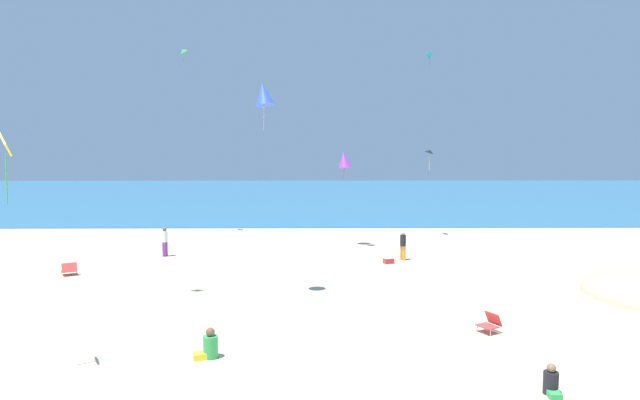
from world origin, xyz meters
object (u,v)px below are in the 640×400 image
at_px(person_0, 209,347).
at_px(kite_purple, 344,160).
at_px(beach_chair_mid_beach, 69,269).
at_px(kite_teal, 429,55).
at_px(kite_blue, 263,94).
at_px(kite_yellow, 5,148).
at_px(person_3, 551,383).
at_px(cooler_box, 389,260).
at_px(person_1, 403,243).
at_px(kite_green, 182,51).
at_px(kite_black, 430,152).
at_px(person_4, 165,240).
at_px(beach_chair_far_right, 490,323).

distance_m(person_0, kite_purple, 17.50).
xyz_separation_m(beach_chair_mid_beach, kite_teal, (19.11, 18.72, 12.22)).
xyz_separation_m(person_0, kite_purple, (4.32, 16.35, 4.50)).
xyz_separation_m(person_0, kite_blue, (0.92, 5.70, 6.94)).
relative_size(person_0, kite_yellow, 0.47).
bearing_deg(person_3, cooler_box, -169.59).
bearing_deg(beach_chair_mid_beach, person_0, -169.63).
xyz_separation_m(kite_yellow, kite_purple, (8.54, 17.54, -0.54)).
height_order(person_1, kite_green, kite_green).
bearing_deg(person_1, kite_green, -88.58).
bearing_deg(beach_chair_mid_beach, kite_purple, -89.10).
height_order(person_1, kite_purple, kite_purple).
bearing_deg(kite_green, kite_yellow, -86.92).
distance_m(cooler_box, kite_black, 10.24).
distance_m(beach_chair_mid_beach, kite_yellow, 12.18).
xyz_separation_m(person_4, kite_black, (14.57, 6.31, 4.40)).
bearing_deg(person_0, person_3, 145.79).
xyz_separation_m(person_0, person_1, (6.97, 12.37, 0.53)).
distance_m(beach_chair_far_right, kite_green, 25.31).
height_order(kite_blue, kite_purple, kite_blue).
xyz_separation_m(person_3, kite_teal, (3.56, 30.18, 12.23)).
bearing_deg(beach_chair_mid_beach, kite_green, -41.32).
bearing_deg(beach_chair_far_right, person_0, -14.80).
bearing_deg(person_1, person_0, 5.13).
height_order(beach_chair_mid_beach, person_1, person_1).
xyz_separation_m(kite_yellow, kite_teal, (15.60, 29.22, 7.15)).
distance_m(kite_green, kite_purple, 12.42).
bearing_deg(person_4, cooler_box, -149.27).
xyz_separation_m(person_4, kite_teal, (16.18, 14.61, 11.63)).
height_order(beach_chair_far_right, kite_black, kite_black).
bearing_deg(person_4, kite_green, -45.11).
distance_m(beach_chair_mid_beach, kite_blue, 11.69).
height_order(cooler_box, kite_green, kite_green).
relative_size(cooler_box, kite_teal, 0.49).
bearing_deg(person_1, kite_black, -166.28).
xyz_separation_m(person_3, kite_blue, (-6.90, 7.86, 6.98)).
bearing_deg(kite_teal, kite_black, -100.95).
distance_m(kite_blue, kite_black, 16.70).
bearing_deg(kite_black, beach_chair_mid_beach, -149.24).
xyz_separation_m(person_0, kite_green, (-5.39, 20.43, 11.09)).
bearing_deg(beach_chair_far_right, kite_purple, -104.90).
bearing_deg(person_0, kite_black, -135.15).
height_order(beach_chair_mid_beach, person_3, person_3).
relative_size(beach_chair_mid_beach, person_0, 1.04).
xyz_separation_m(cooler_box, kite_green, (-11.56, 8.82, 11.24)).
distance_m(cooler_box, kite_purple, 6.90).
bearing_deg(kite_green, kite_blue, -66.82).
xyz_separation_m(person_4, kite_green, (-0.58, 7.01, 10.53)).
xyz_separation_m(cooler_box, kite_blue, (-5.26, -5.90, 7.09)).
xyz_separation_m(beach_chair_far_right, cooler_box, (-1.62, 9.71, -0.14)).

